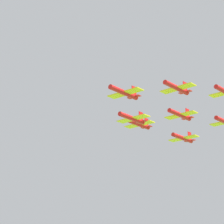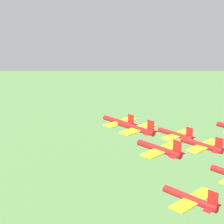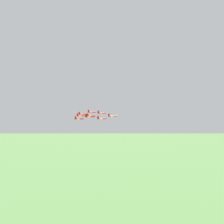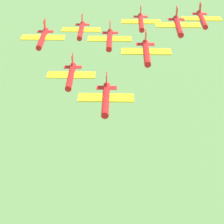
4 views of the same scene
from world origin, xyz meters
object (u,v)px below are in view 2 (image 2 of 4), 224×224
at_px(jet_3, 161,149).
at_px(jet_4, 203,145).
at_px(jet_2, 176,134).
at_px(jet_1, 137,128).
at_px(jet_0, 120,122).
at_px(jet_6, 192,199).

xyz_separation_m(jet_3, jet_4, (2.08, 12.18, -2.75)).
bearing_deg(jet_2, jet_3, -150.46).
bearing_deg(jet_4, jet_1, 120.47).
height_order(jet_0, jet_3, jet_3).
xyz_separation_m(jet_0, jet_1, (9.32, -7.86, 2.60)).
xyz_separation_m(jet_1, jet_3, (9.32, -7.86, 0.56)).
distance_m(jet_2, jet_3, 21.87).
height_order(jet_0, jet_2, jet_0).
bearing_deg(jet_6, jet_2, 40.36).
xyz_separation_m(jet_2, jet_3, (7.24, -20.04, 4.93)).
height_order(jet_1, jet_6, jet_1).
distance_m(jet_1, jet_3, 12.20).
distance_m(jet_3, jet_6, 12.45).
height_order(jet_3, jet_6, jet_3).
distance_m(jet_0, jet_4, 21.02).
bearing_deg(jet_1, jet_3, -120.47).
xyz_separation_m(jet_0, jet_3, (18.64, -15.72, 3.16)).
bearing_deg(jet_4, jet_2, 59.53).
bearing_deg(jet_0, jet_2, -59.53).
distance_m(jet_4, jet_6, 21.31).
height_order(jet_2, jet_4, jet_4).
bearing_deg(jet_2, jet_6, -139.64).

